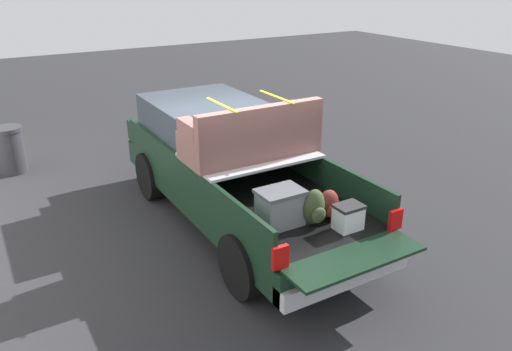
{
  "coord_description": "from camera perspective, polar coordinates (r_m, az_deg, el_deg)",
  "views": [
    {
      "loc": [
        -6.58,
        3.54,
        4.02
      ],
      "look_at": [
        -0.6,
        0.0,
        1.1
      ],
      "focal_mm": 34.98,
      "sensor_mm": 36.0,
      "label": 1
    }
  ],
  "objects": [
    {
      "name": "pickup_truck",
      "position": [
        8.37,
        -3.38,
        1.46
      ],
      "size": [
        6.05,
        2.06,
        2.23
      ],
      "color": "black",
      "rests_on": "ground_plane"
    },
    {
      "name": "trash_can",
      "position": [
        11.59,
        -26.29,
        2.67
      ],
      "size": [
        0.6,
        0.6,
        0.98
      ],
      "color": "#2D2D33",
      "rests_on": "ground_plane"
    },
    {
      "name": "ground_plane",
      "position": [
        8.49,
        -2.07,
        -5.5
      ],
      "size": [
        40.0,
        40.0,
        0.0
      ],
      "primitive_type": "plane",
      "color": "#262628"
    }
  ]
}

